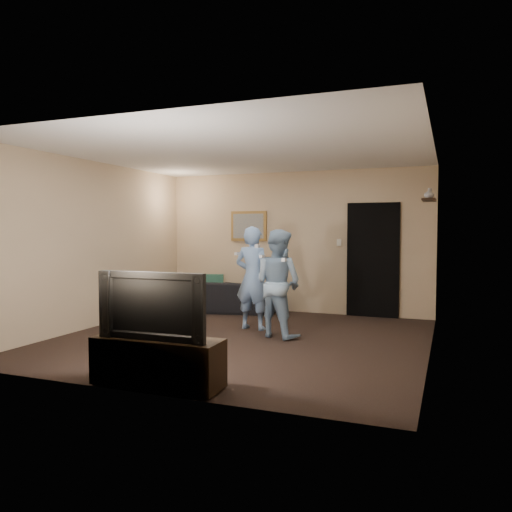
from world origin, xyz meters
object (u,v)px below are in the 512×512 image
at_px(television, 157,305).
at_px(wii_player_right, 278,283).
at_px(sofa, 224,296).
at_px(wii_player_left, 253,278).
at_px(tv_console, 158,362).

distance_m(television, wii_player_right, 2.63).
xyz_separation_m(sofa, wii_player_left, (1.11, -1.36, 0.51)).
bearing_deg(wii_player_right, sofa, 133.76).
distance_m(tv_console, wii_player_right, 2.68).
bearing_deg(sofa, wii_player_right, 123.27).
relative_size(tv_console, television, 1.14).
bearing_deg(wii_player_right, wii_player_left, 146.15).
bearing_deg(wii_player_right, television, -97.49).
bearing_deg(sofa, tv_console, 96.25).
distance_m(sofa, wii_player_right, 2.43).
xyz_separation_m(television, wii_player_left, (-0.19, 2.97, -0.02)).
xyz_separation_m(sofa, television, (1.30, -4.33, 0.52)).
bearing_deg(tv_console, wii_player_right, 81.16).
bearing_deg(television, wii_player_left, 92.31).
height_order(tv_console, wii_player_left, wii_player_left).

